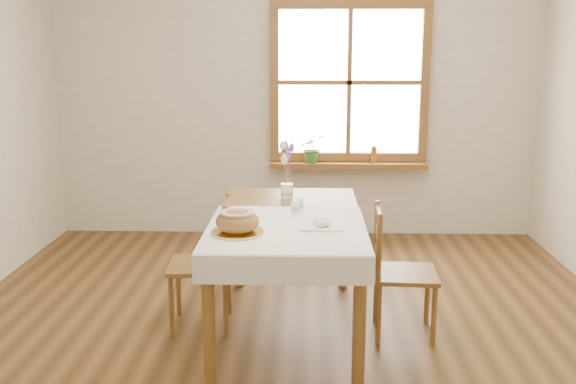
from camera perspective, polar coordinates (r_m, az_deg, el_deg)
name	(u,v)px	position (r m, az deg, el deg)	size (l,w,h in m)	color
ground	(287,350)	(3.94, -0.13, -13.86)	(5.00, 5.00, 0.00)	brown
room_walls	(286,58)	(3.53, -0.15, 11.81)	(4.60, 5.10, 2.65)	silver
window	(349,83)	(6.01, 5.46, 9.67)	(1.46, 0.08, 1.46)	brown
window_sill	(348,165)	(6.03, 5.35, 2.40)	(1.46, 0.20, 0.05)	brown
dining_table	(288,229)	(3.98, 0.00, -3.30)	(0.90, 1.60, 0.75)	brown
table_linen	(286,228)	(3.66, -0.14, -3.26)	(0.91, 0.99, 0.01)	white
chair_left	(200,263)	(4.15, -7.82, -6.29)	(0.39, 0.41, 0.84)	brown
chair_right	(405,272)	(4.05, 10.37, -7.00)	(0.38, 0.40, 0.82)	brown
bread_plate	(238,232)	(3.55, -4.50, -3.59)	(0.28, 0.28, 0.02)	white
bread_loaf	(237,219)	(3.53, -4.52, -2.44)	(0.24, 0.24, 0.13)	#B37F3F
egg_napkin	(321,226)	(3.68, 2.92, -3.05)	(0.24, 0.20, 0.01)	white
eggs	(321,222)	(3.67, 2.93, -2.65)	(0.19, 0.17, 0.04)	white
salt_shaker	(295,208)	(3.93, 0.64, -1.39)	(0.05, 0.05, 0.09)	white
pepper_shaker	(300,204)	(4.01, 1.04, -1.06)	(0.05, 0.05, 0.10)	white
flower_vase	(287,192)	(4.39, -0.10, 0.01)	(0.09, 0.09, 0.09)	white
lavender_bouquet	(287,165)	(4.35, -0.10, 2.45)	(0.15, 0.15, 0.28)	#6F5292
potted_plant	(312,151)	(6.00, 2.19, 3.64)	(0.24, 0.27, 0.21)	#3E7E32
amber_bottle	(374,154)	(6.03, 7.64, 3.36)	(0.06, 0.06, 0.16)	#A75D1E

